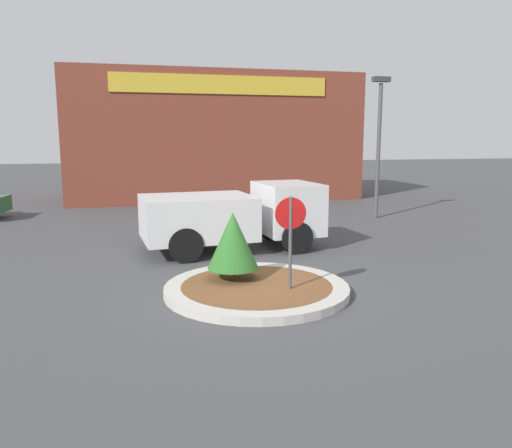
# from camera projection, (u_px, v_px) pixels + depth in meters

# --- Properties ---
(ground_plane) EXTENTS (120.00, 120.00, 0.00)m
(ground_plane) POSITION_uv_depth(u_px,v_px,m) (257.00, 293.00, 10.70)
(ground_plane) COLOR #474749
(traffic_island) EXTENTS (3.95, 3.95, 0.18)m
(traffic_island) POSITION_uv_depth(u_px,v_px,m) (257.00, 289.00, 10.68)
(traffic_island) COLOR #BCB7AD
(traffic_island) RESTS_ON ground_plane
(stop_sign) EXTENTS (0.66, 0.07, 2.11)m
(stop_sign) POSITION_uv_depth(u_px,v_px,m) (290.00, 229.00, 10.19)
(stop_sign) COLOR #4C4C51
(stop_sign) RESTS_ON ground_plane
(island_shrub) EXTENTS (1.14, 1.14, 1.51)m
(island_shrub) POSITION_uv_depth(u_px,v_px,m) (233.00, 240.00, 10.98)
(island_shrub) COLOR brown
(island_shrub) RESTS_ON traffic_island
(utility_truck) EXTENTS (5.35, 2.77, 1.94)m
(utility_truck) POSITION_uv_depth(u_px,v_px,m) (234.00, 215.00, 14.66)
(utility_truck) COLOR silver
(utility_truck) RESTS_ON ground_plane
(storefront_building) EXTENTS (15.25, 6.07, 6.66)m
(storefront_building) POSITION_uv_depth(u_px,v_px,m) (213.00, 137.00, 27.59)
(storefront_building) COLOR brown
(storefront_building) RESTS_ON ground_plane
(light_pole) EXTENTS (0.70, 0.30, 5.68)m
(light_pole) POSITION_uv_depth(u_px,v_px,m) (379.00, 135.00, 20.16)
(light_pole) COLOR #4C4C51
(light_pole) RESTS_ON ground_plane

